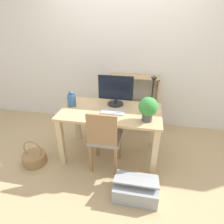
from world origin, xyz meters
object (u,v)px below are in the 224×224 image
Objects in this scene: potted_plant at (148,108)px; basket at (34,158)px; chair at (104,138)px; keyboard at (113,112)px; desk_lamp at (153,90)px; monitor at (116,90)px; bookshelf at (124,105)px; storage_box at (136,189)px; vase at (72,100)px.

potted_plant is 0.82× the size of basket.
keyboard is at bearing 85.05° from chair.
desk_lamp is 1.84m from basket.
monitor reaches higher than basket.
storage_box is at bearing -77.53° from bookshelf.
vase is at bearing 170.64° from keyboard.
storage_box is at bearing -31.37° from chair.
desk_lamp is at bearing 82.32° from storage_box.
potted_plant is (-0.04, -0.27, -0.12)m from desk_lamp.
potted_plant is 0.65m from chair.
bookshelf is 2.62× the size of basket.
chair is (-0.50, -0.11, -0.41)m from potted_plant.
basket is at bearing -130.57° from bookshelf.
basket is (-0.98, -0.10, -0.40)m from chair.
desk_lamp is at bearing 2.45° from vase.
monitor is 0.67m from chair.
vase reaches higher than chair.
monitor is 1.62× the size of potted_plant.
monitor reaches higher than potted_plant.
bookshelf reaches higher than chair.
storage_box is (-0.06, -0.48, -0.79)m from potted_plant.
potted_plant is at bearing -40.76° from monitor.
chair is 0.69m from storage_box.
potted_plant is 0.60× the size of storage_box.
desk_lamp is 1.08m from bookshelf.
keyboard reaches higher than storage_box.
monitor is 0.33m from keyboard.
vase is at bearing -127.24° from bookshelf.
chair is 0.92× the size of bookshelf.
vase is at bearing 167.65° from potted_plant.
desk_lamp is 1.18m from storage_box.
monitor is 0.51× the size of bookshelf.
vase reaches higher than keyboard.
desk_lamp reaches higher than bookshelf.
vase is at bearing 43.84° from basket.
monitor is at bearing -94.07° from bookshelf.
bookshelf is 1.69m from basket.
chair is (0.53, -0.33, -0.33)m from vase.
monitor reaches higher than vase.
basket is (-1.52, -0.48, -0.92)m from desk_lamp.
vase is at bearing -177.55° from desk_lamp.
basket is at bearing -172.09° from potted_plant.
vase is 0.25× the size of chair.
desk_lamp reaches higher than keyboard.
basket is 0.73× the size of storage_box.
chair is at bearing -104.24° from keyboard.
bookshelf is at bearing 87.54° from keyboard.
potted_plant is 1.23m from bookshelf.
monitor is at bearing 29.80° from basket.
vase is 0.47× the size of desk_lamp.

